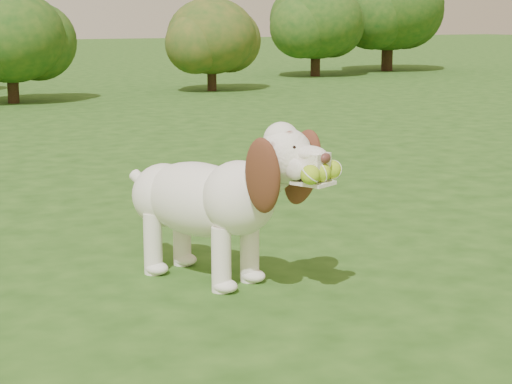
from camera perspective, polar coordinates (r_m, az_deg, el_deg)
ground at (r=4.05m, az=2.03°, el=-3.75°), size 80.00×80.00×0.00m
dog at (r=3.46m, az=-2.73°, el=-0.17°), size 0.61×1.02×0.69m
shrub_h at (r=17.89m, az=8.84°, el=12.31°), size 2.22×2.22×2.30m
shrub_f at (r=16.08m, az=4.02°, el=11.41°), size 1.71×1.71×1.77m
shrub_d at (r=12.81m, az=-2.99°, el=10.34°), size 1.32×1.32×1.37m
shrub_c at (r=11.34m, az=-16.07°, el=9.94°), size 1.38×1.38×1.43m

